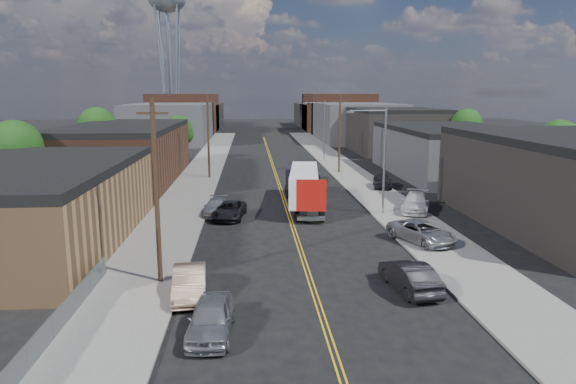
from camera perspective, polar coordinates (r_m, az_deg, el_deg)
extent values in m
plane|color=black|center=(77.72, -1.83, 3.39)|extent=(260.00, 260.00, 0.00)
cube|color=gold|center=(62.89, -1.25, 1.60)|extent=(0.32, 120.00, 0.01)
cube|color=slate|center=(63.11, -9.90, 1.54)|extent=(5.00, 140.00, 0.15)
cube|color=slate|center=(64.08, 7.27, 1.75)|extent=(5.00, 140.00, 0.15)
cube|color=olive|center=(38.74, -26.56, -1.72)|extent=(12.00, 22.00, 5.00)
cube|color=black|center=(38.28, -26.92, 2.38)|extent=(12.00, 22.00, 0.60)
cube|color=#4C2A1E|center=(63.15, -17.78, 3.86)|extent=(12.00, 26.00, 6.00)
cube|color=black|center=(62.86, -17.96, 6.85)|extent=(12.00, 26.00, 0.60)
cube|color=navy|center=(41.84, 21.96, 1.05)|extent=(0.30, 20.00, 0.80)
cube|color=#38383A|center=(68.25, 17.53, 4.16)|extent=(14.00, 24.00, 5.50)
cube|color=black|center=(67.99, 17.67, 6.71)|extent=(14.00, 24.00, 0.60)
cube|color=black|center=(92.73, 11.63, 6.57)|extent=(14.00, 22.00, 7.00)
cube|color=black|center=(92.53, 11.72, 8.92)|extent=(14.00, 22.00, 0.60)
cube|color=#38383A|center=(113.39, -12.86, 7.53)|extent=(16.00, 30.00, 8.00)
cube|color=#38383A|center=(114.53, 7.53, 7.74)|extent=(16.00, 30.00, 8.00)
cube|color=#4C2A1E|center=(138.09, -11.35, 8.57)|extent=(16.00, 26.00, 10.00)
cube|color=#4C2A1E|center=(139.03, 5.44, 8.75)|extent=(16.00, 26.00, 10.00)
cube|color=black|center=(158.01, -10.45, 8.33)|extent=(16.00, 40.00, 7.00)
cube|color=black|center=(158.83, 4.21, 8.50)|extent=(16.00, 40.00, 7.00)
cylinder|color=gray|center=(128.44, -12.98, 12.81)|extent=(0.80, 0.80, 30.00)
cylinder|color=gray|center=(126.97, -13.90, 12.80)|extent=(1.94, 1.94, 29.98)
cylinder|color=gray|center=(126.45, -12.29, 12.87)|extent=(1.94, 1.94, 29.98)
cylinder|color=gray|center=(130.45, -13.64, 12.75)|extent=(1.94, 1.94, 29.98)
cylinder|color=gray|center=(129.94, -12.07, 12.82)|extent=(1.94, 1.94, 29.98)
cylinder|color=gray|center=(43.83, 10.66, 3.26)|extent=(0.18, 0.18, 9.00)
cylinder|color=gray|center=(43.11, 8.91, 8.93)|extent=(3.00, 0.12, 0.12)
cube|color=gray|center=(42.80, 6.93, 8.84)|extent=(0.60, 0.25, 0.18)
cylinder|color=gray|center=(78.00, 4.07, 6.72)|extent=(0.18, 0.18, 9.00)
cylinder|color=gray|center=(77.60, 3.00, 9.89)|extent=(3.00, 0.12, 0.12)
cube|color=gray|center=(77.43, 1.88, 9.82)|extent=(0.60, 0.25, 0.18)
cylinder|color=black|center=(27.92, -14.41, -0.17)|extent=(0.26, 0.26, 10.00)
cube|color=black|center=(27.45, -14.83, 8.46)|extent=(1.60, 0.12, 0.12)
cylinder|color=black|center=(62.39, -8.85, 6.02)|extent=(0.26, 0.26, 10.00)
cube|color=black|center=(62.18, -8.96, 9.88)|extent=(1.60, 0.12, 0.12)
cylinder|color=black|center=(66.18, 5.75, 6.37)|extent=(0.26, 0.26, 10.00)
cube|color=black|center=(65.98, 5.82, 10.01)|extent=(1.60, 0.12, 0.12)
cube|color=slate|center=(24.08, -24.65, -13.65)|extent=(0.02, 16.00, 1.20)
cube|color=slate|center=(23.85, -24.76, -12.33)|extent=(0.05, 16.00, 0.05)
cylinder|color=black|center=(51.99, -27.73, 0.73)|extent=(0.36, 0.36, 4.25)
sphere|color=#10340E|center=(51.57, -28.06, 4.44)|extent=(4.76, 4.76, 4.76)
sphere|color=#10340E|center=(51.69, -27.24, 3.58)|extent=(3.74, 3.74, 3.74)
sphere|color=#10340E|center=(51.47, -28.69, 3.71)|extent=(3.40, 3.40, 3.40)
cylinder|color=black|center=(75.33, -20.28, 4.20)|extent=(0.36, 0.36, 4.50)
sphere|color=#10340E|center=(75.04, -20.46, 6.93)|extent=(5.04, 5.04, 5.04)
sphere|color=#10340E|center=(75.22, -19.91, 6.28)|extent=(3.96, 3.96, 3.96)
sphere|color=#10340E|center=(74.83, -20.89, 6.41)|extent=(3.60, 3.60, 3.60)
cylinder|color=black|center=(80.14, -11.99, 4.74)|extent=(0.36, 0.36, 3.75)
sphere|color=#10340E|center=(79.88, -12.07, 6.87)|extent=(4.20, 4.20, 4.20)
sphere|color=#10340E|center=(80.15, -11.60, 6.37)|extent=(3.30, 3.30, 3.30)
sphere|color=#10340E|center=(79.59, -12.46, 6.47)|extent=(3.00, 3.00, 3.00)
cylinder|color=black|center=(63.07, 27.62, 2.21)|extent=(0.36, 0.36, 4.00)
sphere|color=#10340E|center=(62.74, 27.88, 5.10)|extent=(4.48, 4.48, 4.48)
sphere|color=#10340E|center=(63.38, 28.13, 4.39)|extent=(3.52, 3.52, 3.52)
sphere|color=#10340E|center=(62.18, 27.63, 4.56)|extent=(3.20, 3.20, 3.20)
cylinder|color=black|center=(84.23, 19.08, 4.84)|extent=(0.36, 0.36, 4.25)
sphere|color=#10340E|center=(83.97, 19.23, 7.14)|extent=(4.76, 4.76, 4.76)
sphere|color=#10340E|center=(84.54, 19.49, 6.57)|extent=(3.74, 3.74, 3.74)
sphere|color=#10340E|center=(83.45, 18.99, 6.73)|extent=(3.40, 3.40, 3.40)
cube|color=silver|center=(45.40, 1.80, 0.94)|extent=(3.54, 10.97, 2.51)
cube|color=#9F110C|center=(40.14, 2.61, -0.39)|extent=(2.35, 0.39, 2.53)
cube|color=gray|center=(40.54, 2.59, -2.94)|extent=(2.27, 0.85, 0.25)
cube|color=black|center=(52.08, 1.03, 1.19)|extent=(2.56, 3.11, 2.78)
cylinder|color=black|center=(41.90, 2.36, -2.54)|extent=(2.42, 1.16, 0.90)
cylinder|color=black|center=(52.25, 1.02, 0.17)|extent=(2.33, 1.15, 0.90)
imported|color=#939597|center=(22.78, -8.55, -13.67)|extent=(2.07, 4.64, 1.55)
imported|color=#977963|center=(26.89, -10.89, -9.84)|extent=(1.99, 4.75, 1.53)
imported|color=black|center=(42.64, -6.52, -2.03)|extent=(2.93, 5.24, 1.39)
imported|color=#9FA1A4|center=(44.12, -8.01, -1.66)|extent=(2.20, 4.72, 1.33)
imported|color=black|center=(27.94, 13.33, -9.10)|extent=(2.29, 4.93, 1.57)
imported|color=#9B9CA0|center=(36.38, 14.63, -4.30)|extent=(4.32, 5.74, 1.45)
imported|color=silver|center=(45.65, 14.02, -1.12)|extent=(4.02, 5.83, 1.57)
imported|color=black|center=(56.37, 10.44, 1.29)|extent=(2.72, 4.91, 1.58)
imported|color=black|center=(60.12, 2.33, 1.87)|extent=(2.76, 5.44, 1.48)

